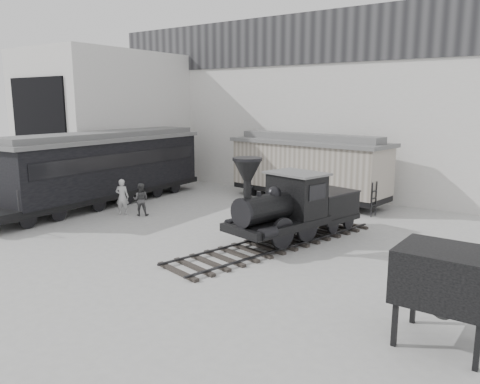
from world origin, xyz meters
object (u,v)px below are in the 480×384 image
Objects in this scene: boxcar at (308,166)px; coal_hopper at (446,283)px; locomotive at (290,210)px; passenger_coach at (105,168)px; visitor_b at (141,199)px; visitor_a at (122,197)px.

boxcar reaches higher than coal_hopper.
passenger_coach reaches higher than locomotive.
visitor_b is at bearing -14.96° from passenger_coach.
boxcar is 5.95× the size of visitor_b.
boxcar is at bearing 36.49° from passenger_coach.
passenger_coach is at bearing 164.65° from coal_hopper.
coal_hopper is at bearing -18.94° from passenger_coach.
visitor_b is at bearing 163.73° from coal_hopper.
coal_hopper is (15.61, -5.12, 0.71)m from visitor_b.
passenger_coach is 6.00× the size of coal_hopper.
visitor_b is (-5.45, -8.06, -1.24)m from boxcar.
boxcar is 9.81m from visitor_b.
locomotive is at bearing 148.76° from visitor_b.
visitor_a is at bearing -118.99° from boxcar.
boxcar is 4.19× the size of coal_hopper.
visitor_a is 17.19m from coal_hopper.
coal_hopper is at bearing 128.43° from visitor_b.
visitor_a is 0.78× the size of coal_hopper.
visitor_a is at bearing -26.54° from passenger_coach.
coal_hopper is at bearing -44.45° from boxcar.
boxcar is (-3.06, 7.73, 0.74)m from locomotive.
visitor_b is (0.91, 0.42, -0.10)m from visitor_a.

